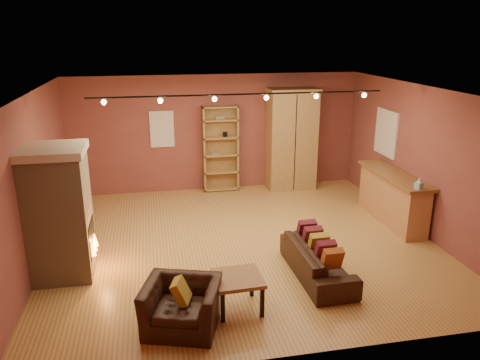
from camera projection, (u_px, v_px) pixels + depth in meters
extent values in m
plane|color=#A17639|center=(243.00, 242.00, 8.73)|extent=(7.00, 7.00, 0.00)
plane|color=#552C1A|center=(243.00, 91.00, 7.87)|extent=(7.00, 7.00, 0.00)
cube|color=brown|center=(216.00, 133.00, 11.34)|extent=(7.00, 0.02, 2.80)
cube|color=brown|center=(34.00, 182.00, 7.66)|extent=(0.02, 6.50, 2.80)
cube|color=brown|center=(422.00, 160.00, 8.94)|extent=(0.02, 6.50, 2.80)
cube|color=tan|center=(59.00, 217.00, 7.30)|extent=(0.90, 0.90, 2.00)
cube|color=beige|center=(51.00, 151.00, 6.98)|extent=(0.98, 0.98, 0.12)
cube|color=black|center=(89.00, 238.00, 7.50)|extent=(0.10, 0.65, 0.55)
cone|color=orange|center=(94.00, 244.00, 7.55)|extent=(0.10, 0.10, 0.22)
cube|color=white|center=(162.00, 129.00, 11.03)|extent=(0.56, 0.04, 0.86)
cube|color=tan|center=(220.00, 147.00, 11.44)|extent=(0.85, 0.04, 2.08)
cube|color=tan|center=(204.00, 150.00, 11.23)|extent=(0.04, 0.33, 2.08)
cube|color=tan|center=(237.00, 148.00, 11.38)|extent=(0.04, 0.33, 2.08)
cube|color=gray|center=(215.00, 154.00, 11.31)|extent=(0.18, 0.12, 0.05)
cube|color=black|center=(225.00, 134.00, 11.22)|extent=(0.10, 0.10, 0.12)
cube|color=tan|center=(221.00, 188.00, 11.61)|extent=(0.85, 0.33, 0.04)
cube|color=tan|center=(221.00, 171.00, 11.48)|extent=(0.85, 0.33, 0.04)
cube|color=tan|center=(221.00, 155.00, 11.35)|extent=(0.85, 0.33, 0.03)
cube|color=tan|center=(220.00, 137.00, 11.22)|extent=(0.85, 0.33, 0.04)
cube|color=tan|center=(220.00, 120.00, 11.09)|extent=(0.85, 0.33, 0.04)
cube|color=tan|center=(220.00, 107.00, 10.99)|extent=(0.85, 0.33, 0.04)
cube|color=tan|center=(291.00, 140.00, 11.43)|extent=(1.15, 0.63, 2.41)
cube|color=brown|center=(295.00, 143.00, 11.14)|extent=(0.02, 0.01, 2.31)
cube|color=tan|center=(293.00, 89.00, 11.06)|extent=(1.21, 0.69, 0.06)
cube|color=tan|center=(392.00, 199.00, 9.55)|extent=(0.46, 2.04, 0.97)
cube|color=brown|center=(395.00, 175.00, 9.39)|extent=(0.58, 2.16, 0.06)
cube|color=#83BBD2|center=(419.00, 186.00, 8.47)|extent=(0.15, 0.15, 0.12)
cone|color=white|center=(420.00, 180.00, 8.44)|extent=(0.08, 0.08, 0.10)
cube|color=white|center=(386.00, 133.00, 10.17)|extent=(0.05, 0.90, 1.00)
imported|color=black|center=(318.00, 256.00, 7.44)|extent=(0.56, 1.81, 0.70)
cube|color=#A35520|center=(332.00, 259.00, 6.86)|extent=(0.30, 0.23, 0.36)
cube|color=maroon|center=(325.00, 251.00, 7.12)|extent=(0.30, 0.23, 0.36)
cube|color=#A6892A|center=(318.00, 243.00, 7.38)|extent=(0.30, 0.23, 0.36)
cube|color=maroon|center=(312.00, 236.00, 7.63)|extent=(0.30, 0.23, 0.36)
cube|color=maroon|center=(306.00, 229.00, 7.89)|extent=(0.30, 0.23, 0.36)
imported|color=black|center=(181.00, 299.00, 6.12)|extent=(1.12, 0.90, 0.85)
cube|color=#A6892A|center=(181.00, 291.00, 6.08)|extent=(0.31, 0.36, 0.34)
cube|color=brown|center=(238.00, 278.00, 6.52)|extent=(0.69, 0.69, 0.06)
cube|color=black|center=(222.00, 307.00, 6.29)|extent=(0.06, 0.06, 0.44)
cube|color=black|center=(261.00, 303.00, 6.39)|extent=(0.06, 0.06, 0.44)
cube|color=black|center=(216.00, 286.00, 6.80)|extent=(0.06, 0.06, 0.44)
cube|color=black|center=(253.00, 283.00, 6.90)|extent=(0.06, 0.06, 0.44)
cylinder|color=black|center=(241.00, 94.00, 8.08)|extent=(5.20, 0.03, 0.03)
sphere|color=#FFD88C|center=(104.00, 102.00, 7.68)|extent=(0.09, 0.09, 0.09)
sphere|color=#FFD88C|center=(160.00, 101.00, 7.85)|extent=(0.09, 0.09, 0.09)
sphere|color=#FFD88C|center=(215.00, 99.00, 8.02)|extent=(0.09, 0.09, 0.09)
sphere|color=#FFD88C|center=(266.00, 98.00, 8.19)|extent=(0.09, 0.09, 0.09)
sphere|color=#FFD88C|center=(316.00, 96.00, 8.36)|extent=(0.09, 0.09, 0.09)
sphere|color=#FFD88C|center=(364.00, 95.00, 8.53)|extent=(0.09, 0.09, 0.09)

